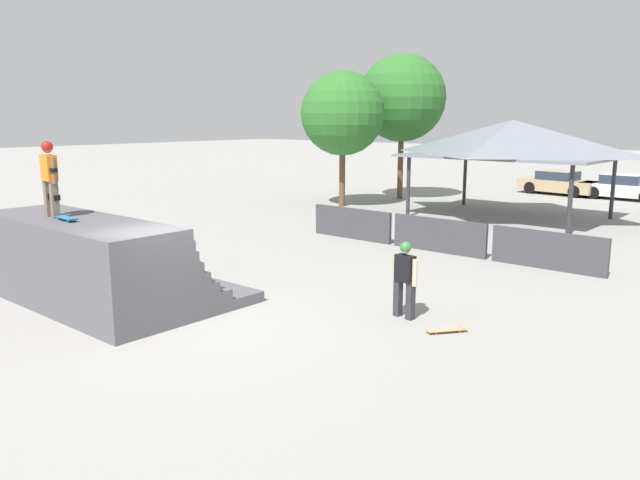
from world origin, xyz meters
TOP-DOWN VIEW (x-y plane):
  - ground_plane at (0.00, 0.00)m, footprint 160.00×160.00m
  - quarter_pipe_ramp at (-2.87, -0.23)m, footprint 5.69×3.78m
  - skater_on_deck at (-3.58, -0.75)m, footprint 0.72×0.26m
  - skateboard_on_deck at (-2.85, -0.80)m, footprint 0.79×0.27m
  - bystander_walking at (3.01, 3.35)m, footprint 0.64×0.27m
  - skateboard_on_ground at (4.16, 3.13)m, footprint 0.64×0.76m
  - barrier_fence at (0.25, 9.49)m, footprint 9.98×0.12m
  - pavilion_shelter at (-0.98, 17.26)m, footprint 7.83×5.78m
  - tree_beside_pavilion at (-7.89, 19.60)m, footprint 4.35×4.35m
  - tree_far_back at (-8.39, 15.49)m, footprint 3.84×3.84m
  - parked_car_tan at (-2.40, 26.79)m, footprint 4.31×2.23m
  - parked_car_white at (0.88, 26.80)m, footprint 4.07×1.80m

SIDE VIEW (x-z plane):
  - ground_plane at x=0.00m, z-range 0.00..0.00m
  - skateboard_on_ground at x=4.16m, z-range 0.01..0.10m
  - barrier_fence at x=0.25m, z-range 0.00..1.05m
  - parked_car_white at x=0.88m, z-range -0.04..1.24m
  - parked_car_tan at x=-2.40m, z-range -0.04..1.24m
  - quarter_pipe_ramp at x=-2.87m, z-range -0.12..1.81m
  - bystander_walking at x=3.01m, z-range 0.14..1.75m
  - skateboard_on_deck at x=-2.85m, z-range 1.94..2.03m
  - skater_on_deck at x=-3.58m, z-range 2.05..3.72m
  - pavilion_shelter at x=-0.98m, z-range 1.25..5.26m
  - tree_far_back at x=-8.39m, z-range 1.17..7.38m
  - tree_beside_pavilion at x=-7.89m, z-range 1.43..8.68m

